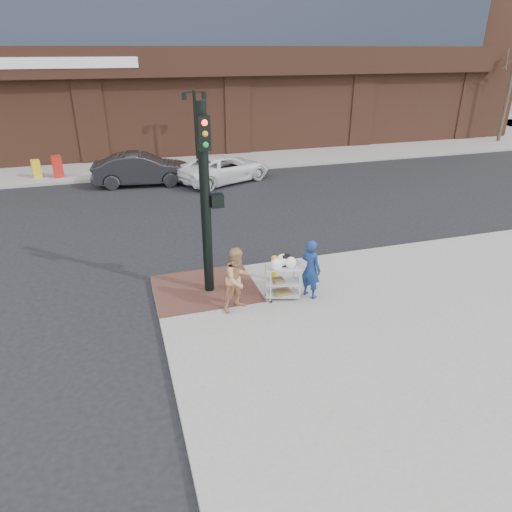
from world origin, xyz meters
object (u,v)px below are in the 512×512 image
object	(u,v)px
lamp_post	(195,119)
woman_blue	(311,269)
traffic_signal_pole	(206,197)
sedan_dark	(142,169)
utility_cart	(283,279)
pedestrian_tan	(238,279)
minivan_white	(224,168)
fire_hydrant	(274,268)

from	to	relation	value
lamp_post	woman_blue	world-z (taller)	lamp_post
traffic_signal_pole	sedan_dark	bearing A→B (deg)	94.18
woman_blue	utility_cart	bearing A→B (deg)	49.29
pedestrian_tan	utility_cart	world-z (taller)	pedestrian_tan
pedestrian_tan	lamp_post	bearing A→B (deg)	58.43
minivan_white	traffic_signal_pole	bearing A→B (deg)	141.71
traffic_signal_pole	minivan_white	bearing A→B (deg)	74.48
woman_blue	pedestrian_tan	size ratio (longest dim) A/B	0.97
lamp_post	traffic_signal_pole	distance (m)	15.43
sedan_dark	minivan_white	bearing A→B (deg)	-92.51
sedan_dark	utility_cart	xyz separation A→B (m)	(2.64, -12.99, -0.08)
sedan_dark	traffic_signal_pole	bearing A→B (deg)	-169.32
lamp_post	minivan_white	world-z (taller)	lamp_post
woman_blue	sedan_dark	size ratio (longest dim) A/B	0.34
traffic_signal_pole	utility_cart	distance (m)	2.92
lamp_post	pedestrian_tan	world-z (taller)	lamp_post
sedan_dark	fire_hydrant	xyz separation A→B (m)	(2.76, -11.98, -0.24)
minivan_white	utility_cart	xyz separation A→B (m)	(-1.41, -12.35, 0.02)
traffic_signal_pole	minivan_white	size ratio (longest dim) A/B	1.02
minivan_white	utility_cart	world-z (taller)	utility_cart
utility_cart	fire_hydrant	bearing A→B (deg)	82.80
woman_blue	fire_hydrant	world-z (taller)	woman_blue
traffic_signal_pole	minivan_white	distance (m)	12.01
traffic_signal_pole	fire_hydrant	bearing A→B (deg)	1.33
lamp_post	fire_hydrant	distance (m)	15.34
pedestrian_tan	minivan_white	world-z (taller)	pedestrian_tan
traffic_signal_pole	utility_cart	bearing A→B (deg)	-28.63
utility_cart	sedan_dark	bearing A→B (deg)	101.48
lamp_post	sedan_dark	size ratio (longest dim) A/B	0.84
sedan_dark	lamp_post	bearing A→B (deg)	-39.87
woman_blue	sedan_dark	distance (m)	13.56
sedan_dark	minivan_white	distance (m)	4.09
sedan_dark	woman_blue	bearing A→B (deg)	-159.13
woman_blue	utility_cart	distance (m)	0.79
lamp_post	minivan_white	xyz separation A→B (m)	(0.69, -3.84, -1.94)
traffic_signal_pole	lamp_post	bearing A→B (deg)	80.76
utility_cart	fire_hydrant	world-z (taller)	utility_cart
minivan_white	sedan_dark	bearing A→B (deg)	58.23
lamp_post	pedestrian_tan	bearing A→B (deg)	-96.94
lamp_post	woman_blue	size ratio (longest dim) A/B	2.46
utility_cart	lamp_post	bearing A→B (deg)	87.45
lamp_post	fire_hydrant	world-z (taller)	lamp_post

